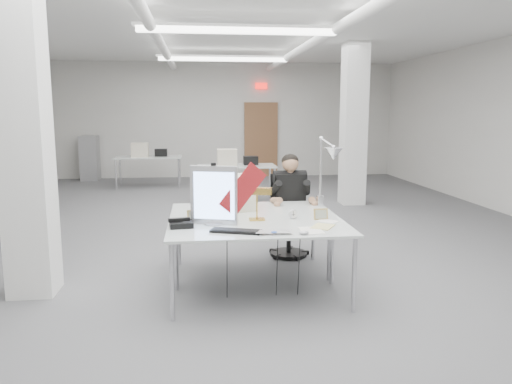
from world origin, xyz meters
TOP-DOWN VIEW (x-y plane):
  - room_shell at (0.04, 0.13)m, footprint 10.04×14.04m
  - desk_main at (0.00, -2.50)m, footprint 1.80×0.90m
  - desk_second at (0.00, -1.60)m, footprint 1.80×0.90m
  - bg_desk_a at (0.20, 3.00)m, footprint 1.60×0.80m
  - bg_desk_b at (-1.80, 5.20)m, footprint 1.60×0.80m
  - filing_cabinet at (-3.50, 6.65)m, footprint 0.45×0.55m
  - office_chair at (0.57, -1.00)m, footprint 0.60×0.60m
  - seated_person at (0.57, -1.05)m, footprint 0.46×0.57m
  - monitor at (-0.44, -2.32)m, footprint 0.47×0.18m
  - pennant at (-0.15, -2.36)m, footprint 0.49×0.15m
  - keyboard at (-0.25, -2.68)m, footprint 0.50×0.31m
  - laptop at (0.09, -2.83)m, footprint 0.34×0.23m
  - mouse at (0.36, -2.85)m, footprint 0.10×0.08m
  - bankers_lamp at (0.01, -2.19)m, footprint 0.30×0.17m
  - desk_phone at (-0.76, -2.41)m, footprint 0.24×0.22m
  - picture_frame_left at (-0.64, -2.14)m, footprint 0.15×0.06m
  - picture_frame_right at (0.67, -2.24)m, footprint 0.15×0.04m
  - desk_clock at (0.39, -2.16)m, footprint 0.10×0.06m
  - paper_stack_a at (0.46, -2.70)m, footprint 0.20×0.29m
  - paper_stack_b at (0.61, -2.57)m, footprint 0.29×0.32m
  - paper_stack_c at (0.72, -2.33)m, footprint 0.24×0.24m
  - beige_monitor at (-0.19, -1.60)m, footprint 0.51×0.49m
  - architect_lamp at (0.85, -1.73)m, footprint 0.43×0.77m

SIDE VIEW (x-z plane):
  - office_chair at x=0.57m, z-range 0.00..1.17m
  - filing_cabinet at x=-3.50m, z-range 0.00..1.20m
  - desk_main at x=0.00m, z-range 0.73..0.75m
  - desk_second at x=0.00m, z-range 0.73..0.75m
  - bg_desk_a at x=0.20m, z-range 0.73..0.75m
  - bg_desk_b at x=-1.80m, z-range 0.73..0.75m
  - paper_stack_a at x=0.46m, z-range 0.76..0.76m
  - paper_stack_c at x=0.72m, z-range 0.76..0.76m
  - paper_stack_b at x=0.61m, z-range 0.76..0.76m
  - keyboard at x=-0.25m, z-range 0.76..0.78m
  - laptop at x=0.09m, z-range 0.76..0.78m
  - mouse at x=0.36m, z-range 0.76..0.79m
  - desk_phone at x=-0.76m, z-range 0.76..0.81m
  - desk_clock at x=0.39m, z-range 0.76..0.85m
  - picture_frame_left at x=-0.64m, z-range 0.75..0.87m
  - picture_frame_right at x=0.67m, z-range 0.75..0.87m
  - seated_person at x=0.57m, z-range 0.49..1.31m
  - bankers_lamp at x=0.01m, z-range 0.75..1.08m
  - beige_monitor at x=-0.19m, z-range 0.75..1.15m
  - monitor at x=-0.44m, z-range 0.76..1.34m
  - pennant at x=-0.15m, z-range 0.84..1.38m
  - architect_lamp at x=0.85m, z-range 0.76..1.70m
  - room_shell at x=0.04m, z-range 0.07..3.31m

